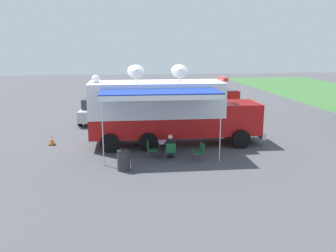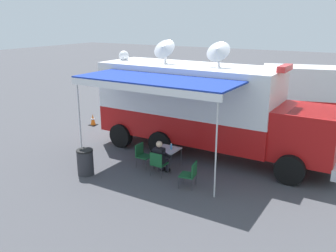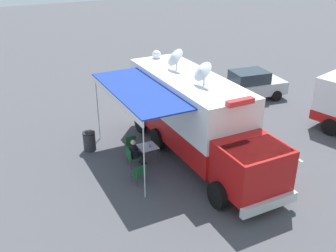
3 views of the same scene
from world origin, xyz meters
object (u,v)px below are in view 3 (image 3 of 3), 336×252
(folding_chair_spare_by_truck, at_px, (140,173))
(water_bottle, at_px, (150,145))
(command_truck, at_px, (196,115))
(car_behind_truck, at_px, (250,85))
(trash_bin, at_px, (89,141))
(folding_chair_at_table, at_px, (132,156))
(folding_chair_beside_table, at_px, (132,145))
(folding_table, at_px, (148,148))
(seated_responder, at_px, (136,152))
(traffic_cone, at_px, (147,99))

(folding_chair_spare_by_truck, bearing_deg, water_bottle, -128.65)
(command_truck, relative_size, car_behind_truck, 2.16)
(command_truck, distance_m, trash_bin, 5.06)
(folding_chair_at_table, distance_m, car_behind_truck, 10.34)
(water_bottle, xyz_separation_m, folding_chair_spare_by_truck, (1.06, 1.33, -0.32))
(folding_chair_spare_by_truck, bearing_deg, folding_chair_beside_table, -105.51)
(car_behind_truck, bearing_deg, folding_chair_at_table, 23.07)
(command_truck, relative_size, folding_chair_spare_by_truck, 10.94)
(trash_bin, bearing_deg, command_truck, 147.21)
(folding_table, relative_size, folding_chair_at_table, 0.93)
(folding_chair_spare_by_truck, relative_size, seated_responder, 0.70)
(folding_chair_spare_by_truck, bearing_deg, seated_responder, -106.83)
(folding_chair_spare_by_truck, height_order, traffic_cone, folding_chair_spare_by_truck)
(water_bottle, relative_size, trash_bin, 0.25)
(water_bottle, bearing_deg, folding_chair_beside_table, -67.07)
(folding_chair_beside_table, bearing_deg, water_bottle, 112.93)
(command_truck, distance_m, car_behind_truck, 8.01)
(folding_chair_at_table, height_order, trash_bin, trash_bin)
(folding_table, distance_m, water_bottle, 0.22)
(water_bottle, height_order, folding_chair_spare_by_truck, water_bottle)
(folding_chair_spare_by_truck, distance_m, trash_bin, 3.75)
(traffic_cone, bearing_deg, command_truck, 83.97)
(car_behind_truck, bearing_deg, folding_chair_spare_by_truck, 29.14)
(command_truck, height_order, folding_chair_beside_table, command_truck)
(folding_table, bearing_deg, trash_bin, -47.99)
(folding_chair_spare_by_truck, relative_size, car_behind_truck, 0.20)
(water_bottle, height_order, folding_chair_beside_table, water_bottle)
(folding_table, height_order, car_behind_truck, car_behind_truck)
(command_truck, height_order, traffic_cone, command_truck)
(water_bottle, bearing_deg, car_behind_truck, -154.70)
(traffic_cone, bearing_deg, trash_bin, 39.40)
(folding_chair_spare_by_truck, xyz_separation_m, car_behind_truck, (-9.74, -5.43, 0.37))
(trash_bin, distance_m, car_behind_truck, 10.82)
(folding_table, xyz_separation_m, seated_responder, (0.61, 0.09, -0.02))
(command_truck, height_order, water_bottle, command_truck)
(folding_chair_beside_table, distance_m, traffic_cone, 6.12)
(folding_table, bearing_deg, seated_responder, 8.65)
(folding_table, xyz_separation_m, trash_bin, (1.95, -2.16, -0.22))
(water_bottle, xyz_separation_m, seated_responder, (0.65, -0.05, -0.18))
(folding_chair_spare_by_truck, height_order, trash_bin, trash_bin)
(water_bottle, distance_m, folding_chair_at_table, 0.90)
(folding_chair_at_table, relative_size, traffic_cone, 1.50)
(folding_chair_at_table, xyz_separation_m, seated_responder, (-0.19, 0.00, 0.14))
(traffic_cone, height_order, car_behind_truck, car_behind_truck)
(car_behind_truck, bearing_deg, folding_chair_beside_table, 18.88)
(car_behind_truck, bearing_deg, seated_responder, 23.50)
(seated_responder, distance_m, traffic_cone, 7.05)
(water_bottle, height_order, traffic_cone, water_bottle)
(traffic_cone, distance_m, car_behind_truck, 6.30)
(folding_chair_at_table, distance_m, traffic_cone, 7.14)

